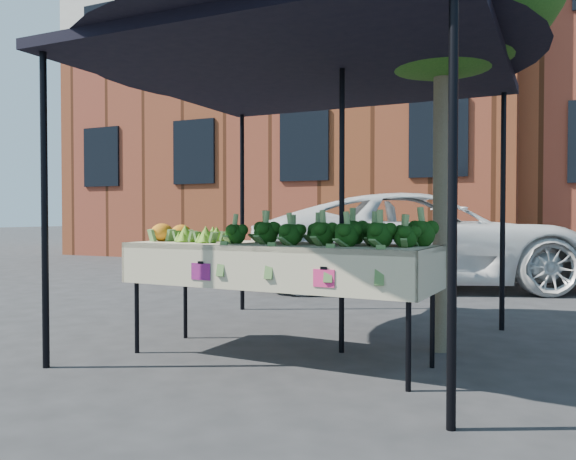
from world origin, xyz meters
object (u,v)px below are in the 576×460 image
object	(u,v)px
table	(277,302)
canopy	(306,186)
street_tree	(442,111)
vehicle	(422,118)

from	to	relation	value
table	canopy	world-z (taller)	canopy
canopy	street_tree	xyz separation A→B (m)	(1.07, 0.30, 0.59)
table	canopy	size ratio (longest dim) A/B	0.77
street_tree	table	bearing A→B (deg)	-142.87
street_tree	canopy	bearing A→B (deg)	-164.44
table	vehicle	distance (m)	5.50
canopy	street_tree	bearing A→B (deg)	15.56
vehicle	street_tree	world-z (taller)	vehicle
table	street_tree	distance (m)	2.04
table	vehicle	size ratio (longest dim) A/B	0.46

